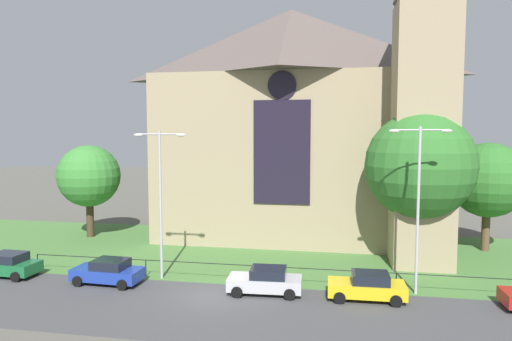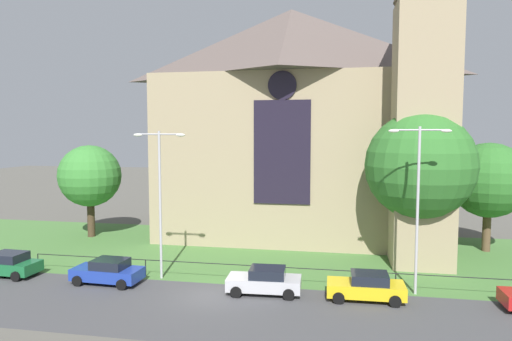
# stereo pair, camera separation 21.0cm
# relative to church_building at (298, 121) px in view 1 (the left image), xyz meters

# --- Properties ---
(ground) EXTENTS (160.00, 160.00, 0.00)m
(ground) POSITION_rel_church_building_xyz_m (-3.35, -6.02, -10.27)
(ground) COLOR #56544C
(road_asphalt) EXTENTS (120.00, 8.00, 0.01)m
(road_asphalt) POSITION_rel_church_building_xyz_m (-3.35, -18.02, -10.27)
(road_asphalt) COLOR #424244
(road_asphalt) RESTS_ON ground
(grass_verge) EXTENTS (120.00, 20.00, 0.01)m
(grass_verge) POSITION_rel_church_building_xyz_m (-3.35, -8.02, -10.27)
(grass_verge) COLOR #477538
(grass_verge) RESTS_ON ground
(church_building) EXTENTS (23.20, 16.20, 26.00)m
(church_building) POSITION_rel_church_building_xyz_m (0.00, 0.00, 0.00)
(church_building) COLOR tan
(church_building) RESTS_ON ground
(iron_railing) EXTENTS (30.87, 0.07, 1.13)m
(iron_railing) POSITION_rel_church_building_xyz_m (-0.77, -13.52, -9.30)
(iron_railing) COLOR black
(iron_railing) RESTS_ON ground
(tree_right_far) EXTENTS (5.78, 5.78, 8.46)m
(tree_right_far) POSITION_rel_church_building_xyz_m (14.92, -2.61, -4.73)
(tree_right_far) COLOR brown
(tree_right_far) RESTS_ON ground
(tree_right_near) EXTENTS (7.33, 7.33, 10.65)m
(tree_right_near) POSITION_rel_church_building_xyz_m (8.96, -8.07, -3.31)
(tree_right_near) COLOR #4C3823
(tree_right_near) RESTS_ON ground
(tree_left_far) EXTENTS (5.41, 5.41, 8.12)m
(tree_left_far) POSITION_rel_church_building_xyz_m (-18.05, -3.65, -4.88)
(tree_left_far) COLOR #423021
(tree_left_far) RESTS_ON ground
(streetlamp_near) EXTENTS (3.37, 0.26, 9.31)m
(streetlamp_near) POSITION_rel_church_building_xyz_m (-7.37, -13.62, -4.45)
(streetlamp_near) COLOR #B2B2B7
(streetlamp_near) RESTS_ON ground
(streetlamp_far) EXTENTS (3.37, 0.26, 9.55)m
(streetlamp_far) POSITION_rel_church_building_xyz_m (8.00, -13.62, -4.32)
(streetlamp_far) COLOR #B2B2B7
(streetlamp_far) RESTS_ON ground
(parked_car_green) EXTENTS (4.27, 2.16, 1.51)m
(parked_car_green) POSITION_rel_church_building_xyz_m (-17.37, -14.94, -9.53)
(parked_car_green) COLOR #196033
(parked_car_green) RESTS_ON ground
(parked_car_blue) EXTENTS (4.28, 2.19, 1.51)m
(parked_car_blue) POSITION_rel_church_building_xyz_m (-10.19, -15.15, -9.53)
(parked_car_blue) COLOR #1E3899
(parked_car_blue) RESTS_ON ground
(parked_car_silver) EXTENTS (4.28, 2.19, 1.51)m
(parked_car_silver) POSITION_rel_church_building_xyz_m (-0.46, -15.13, -9.53)
(parked_car_silver) COLOR #B7B7BC
(parked_car_silver) RESTS_ON ground
(parked_car_yellow) EXTENTS (4.24, 2.09, 1.51)m
(parked_car_yellow) POSITION_rel_church_building_xyz_m (5.21, -15.07, -9.53)
(parked_car_yellow) COLOR gold
(parked_car_yellow) RESTS_ON ground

